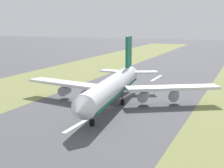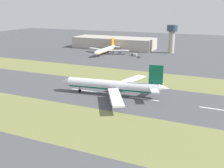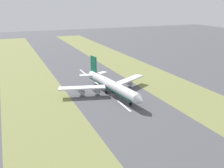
{
  "view_description": "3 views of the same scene",
  "coord_description": "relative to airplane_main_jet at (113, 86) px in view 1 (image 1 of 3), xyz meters",
  "views": [
    {
      "loc": [
        -40.26,
        102.48,
        26.11
      ],
      "look_at": [
        -1.12,
        -0.94,
        7.0
      ],
      "focal_mm": 60.0,
      "sensor_mm": 36.0,
      "label": 1
    },
    {
      "loc": [
        -139.18,
        -61.83,
        51.52
      ],
      "look_at": [
        -1.12,
        -0.94,
        7.0
      ],
      "focal_mm": 42.0,
      "sensor_mm": 36.0,
      "label": 2
    },
    {
      "loc": [
        60.0,
        144.44,
        57.26
      ],
      "look_at": [
        -1.12,
        -0.94,
        7.0
      ],
      "focal_mm": 42.0,
      "sensor_mm": 36.0,
      "label": 3
    }
  ],
  "objects": [
    {
      "name": "ground_plane",
      "position": [
        0.88,
        2.83,
        -6.02
      ],
      "size": [
        800.0,
        800.0,
        0.0
      ],
      "primitive_type": "plane",
      "color": "#4C4C51"
    },
    {
      "name": "centreline_dash_near",
      "position": [
        0.88,
        -58.11,
        -6.01
      ],
      "size": [
        1.2,
        18.0,
        0.01
      ],
      "primitive_type": "cube",
      "color": "silver",
      "rests_on": "ground"
    },
    {
      "name": "centreline_dash_mid",
      "position": [
        0.88,
        -18.11,
        -6.01
      ],
      "size": [
        1.2,
        18.0,
        0.01
      ],
      "primitive_type": "cube",
      "color": "silver",
      "rests_on": "ground"
    },
    {
      "name": "centreline_dash_far",
      "position": [
        0.88,
        21.89,
        -6.01
      ],
      "size": [
        1.2,
        18.0,
        0.01
      ],
      "primitive_type": "cube",
      "color": "silver",
      "rests_on": "ground"
    },
    {
      "name": "airplane_main_jet",
      "position": [
        0.0,
        0.0,
        0.0
      ],
      "size": [
        63.62,
        67.16,
        20.2
      ],
      "color": "silver",
      "rests_on": "ground"
    }
  ]
}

